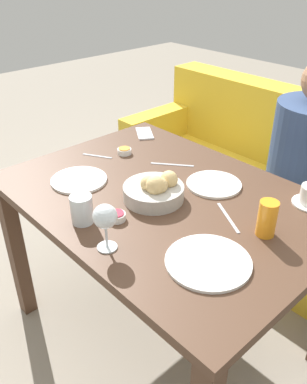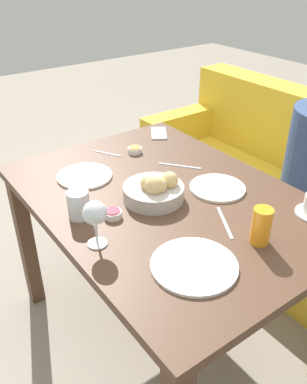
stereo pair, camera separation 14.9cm
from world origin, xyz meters
TOP-DOWN VIEW (x-y plane):
  - ground_plane at (0.00, 0.00)m, footprint 10.00×10.00m
  - dining_table at (0.00, 0.00)m, footprint 1.23×0.89m
  - couch at (-0.18, 0.97)m, footprint 1.67×0.70m
  - seated_person at (0.15, 0.82)m, footprint 0.37×0.49m
  - bread_basket at (-0.00, -0.05)m, footprint 0.23×0.23m
  - plate_near_left at (-0.31, -0.18)m, footprint 0.22×0.22m
  - plate_near_right at (0.37, -0.18)m, footprint 0.26×0.26m
  - plate_far_center at (0.08, 0.19)m, footprint 0.22×0.22m
  - juice_glass at (0.40, 0.07)m, footprint 0.06×0.06m
  - water_tumbler at (-0.06, -0.33)m, footprint 0.08×0.08m
  - wine_glass at (0.11, -0.35)m, footprint 0.08×0.08m
  - jam_bowl_berry at (0.01, -0.24)m, footprint 0.06×0.06m
  - jam_bowl_honey at (-0.38, 0.12)m, footprint 0.06×0.06m
  - fork_silver at (0.26, 0.05)m, footprint 0.17×0.10m
  - knife_silver at (-0.16, 0.20)m, footprint 0.15×0.12m
  - spoon_coffee at (-0.45, 0.01)m, footprint 0.13×0.08m
  - cell_phone at (-0.49, 0.33)m, footprint 0.17×0.15m

SIDE VIEW (x-z plane):
  - ground_plane at x=0.00m, z-range 0.00..0.00m
  - couch at x=-0.18m, z-range -0.12..0.76m
  - seated_person at x=0.15m, z-range -0.09..1.08m
  - dining_table at x=0.00m, z-range 0.27..1.04m
  - fork_silver at x=0.26m, z-range 0.76..0.77m
  - knife_silver at x=-0.16m, z-range 0.76..0.77m
  - spoon_coffee at x=-0.45m, z-range 0.76..0.77m
  - cell_phone at x=-0.49m, z-range 0.76..0.77m
  - plate_near_left at x=-0.31m, z-range 0.76..0.77m
  - plate_near_right at x=0.37m, z-range 0.76..0.77m
  - plate_far_center at x=0.08m, z-range 0.76..0.77m
  - jam_bowl_berry at x=0.01m, z-range 0.76..0.79m
  - jam_bowl_honey at x=-0.38m, z-range 0.76..0.79m
  - bread_basket at x=0.00m, z-range 0.75..0.86m
  - water_tumbler at x=-0.06m, z-range 0.76..0.86m
  - juice_glass at x=0.40m, z-range 0.76..0.89m
  - wine_glass at x=0.11m, z-range 0.80..0.95m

